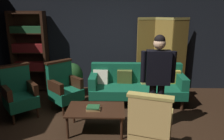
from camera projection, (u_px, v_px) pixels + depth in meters
name	position (u px, v px, depth m)	size (l,w,h in m)	color
ground_plane	(111.00, 136.00, 3.78)	(10.00, 10.00, 0.00)	black
back_wall	(114.00, 36.00, 5.76)	(7.20, 0.10, 2.80)	black
folding_screen	(162.00, 54.00, 5.57)	(1.27, 0.26, 1.90)	olive
bookshelf	(30.00, 51.00, 5.66)	(0.90, 0.32, 2.05)	black
velvet_couch	(137.00, 83.00, 5.05)	(2.12, 0.78, 0.88)	black
coffee_table	(96.00, 111.00, 3.86)	(1.00, 0.64, 0.42)	black
armchair_gilt_accent	(150.00, 127.00, 3.12)	(0.72, 0.72, 1.04)	tan
armchair_wing_left	(64.00, 87.00, 4.71)	(0.82, 0.82, 1.04)	black
armchair_wing_right	(19.00, 93.00, 4.38)	(0.81, 0.81, 1.04)	black
standing_figure	(158.00, 75.00, 3.74)	(0.59, 0.23, 1.70)	black
potted_plant	(72.00, 77.00, 5.44)	(0.53, 0.53, 0.82)	brown
book_tan_leather	(93.00, 109.00, 3.81)	(0.24, 0.18, 0.04)	#9E7A47
book_green_cloth	(93.00, 107.00, 3.80)	(0.21, 0.18, 0.03)	#1E4C28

